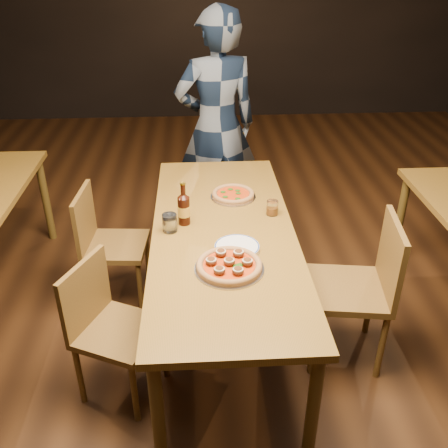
{
  "coord_description": "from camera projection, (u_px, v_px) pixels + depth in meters",
  "views": [
    {
      "loc": [
        -0.14,
        -2.42,
        2.17
      ],
      "look_at": [
        0.0,
        -0.05,
        0.82
      ],
      "focal_mm": 40.0,
      "sensor_mm": 36.0,
      "label": 1
    }
  ],
  "objects": [
    {
      "name": "water_glass",
      "position": [
        170.0,
        223.0,
        2.78
      ],
      "size": [
        0.08,
        0.08,
        0.1
      ],
      "primitive_type": "cylinder",
      "color": "white",
      "rests_on": "table_main"
    },
    {
      "name": "ground",
      "position": [
        224.0,
        332.0,
        3.18
      ],
      "size": [
        9.0,
        9.0,
        0.0
      ],
      "primitive_type": "plane",
      "color": "black"
    },
    {
      "name": "room_shell",
      "position": [
        223.0,
        20.0,
        2.26
      ],
      "size": [
        9.0,
        9.0,
        9.0
      ],
      "color": "black",
      "rests_on": "ground"
    },
    {
      "name": "chair_end",
      "position": [
        225.0,
        188.0,
        4.03
      ],
      "size": [
        0.46,
        0.46,
        0.85
      ],
      "primitive_type": null,
      "rotation": [
        0.0,
        0.0,
        0.15
      ],
      "color": "brown",
      "rests_on": "ground"
    },
    {
      "name": "pizza_meatball",
      "position": [
        229.0,
        265.0,
        2.46
      ],
      "size": [
        0.35,
        0.35,
        0.06
      ],
      "rotation": [
        0.0,
        0.0,
        -0.36
      ],
      "color": "#B7B7BF",
      "rests_on": "table_main"
    },
    {
      "name": "plate_stack",
      "position": [
        237.0,
        248.0,
        2.63
      ],
      "size": [
        0.24,
        0.24,
        0.02
      ],
      "primitive_type": "cylinder",
      "color": "white",
      "rests_on": "table_main"
    },
    {
      "name": "diner",
      "position": [
        217.0,
        127.0,
        3.9
      ],
      "size": [
        0.74,
        0.57,
        1.8
      ],
      "primitive_type": "imported",
      "rotation": [
        0.0,
        0.0,
        3.37
      ],
      "color": "black",
      "rests_on": "ground"
    },
    {
      "name": "chair_main_nw",
      "position": [
        119.0,
        331.0,
        2.58
      ],
      "size": [
        0.51,
        0.51,
        0.82
      ],
      "primitive_type": null,
      "rotation": [
        0.0,
        0.0,
        1.14
      ],
      "color": "brown",
      "rests_on": "ground"
    },
    {
      "name": "chair_main_e",
      "position": [
        348.0,
        288.0,
        2.8
      ],
      "size": [
        0.49,
        0.49,
        0.94
      ],
      "primitive_type": null,
      "rotation": [
        0.0,
        0.0,
        -1.71
      ],
      "color": "brown",
      "rests_on": "ground"
    },
    {
      "name": "chair_main_sw",
      "position": [
        116.0,
        245.0,
        3.29
      ],
      "size": [
        0.42,
        0.42,
        0.84
      ],
      "primitive_type": null,
      "rotation": [
        0.0,
        0.0,
        1.5
      ],
      "color": "brown",
      "rests_on": "ground"
    },
    {
      "name": "amber_glass",
      "position": [
        272.0,
        208.0,
        2.95
      ],
      "size": [
        0.07,
        0.07,
        0.09
      ],
      "primitive_type": "cylinder",
      "color": "#985111",
      "rests_on": "table_main"
    },
    {
      "name": "pizza_margherita",
      "position": [
        233.0,
        194.0,
        3.16
      ],
      "size": [
        0.29,
        0.29,
        0.04
      ],
      "rotation": [
        0.0,
        0.0,
        -0.26
      ],
      "color": "#B7B7BF",
      "rests_on": "table_main"
    },
    {
      "name": "table_main",
      "position": [
        223.0,
        241.0,
        2.84
      ],
      "size": [
        0.8,
        2.0,
        0.75
      ],
      "color": "brown",
      "rests_on": "ground"
    },
    {
      "name": "beer_bottle",
      "position": [
        184.0,
        210.0,
        2.83
      ],
      "size": [
        0.07,
        0.07,
        0.25
      ],
      "rotation": [
        0.0,
        0.0,
        0.36
      ],
      "color": "black",
      "rests_on": "table_main"
    }
  ]
}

